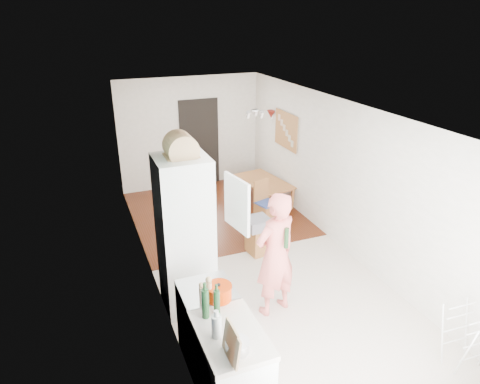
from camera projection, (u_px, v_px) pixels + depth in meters
room_shell at (251, 188)px, 6.61m from camera, size 3.20×7.00×2.50m
floor at (250, 257)px, 7.10m from camera, size 3.20×7.00×0.01m
wood_floor_overlay at (215, 212)px, 8.68m from camera, size 3.20×3.30×0.01m
sage_wall_panel at (182, 227)px, 4.13m from camera, size 0.02×3.00×1.30m
tile_splashback at (201, 320)px, 3.93m from camera, size 0.02×1.90×0.50m
doorway_recess at (200, 143)px, 9.76m from camera, size 0.90×0.04×2.00m
base_cabinet at (231, 371)px, 4.31m from camera, size 0.60×0.90×0.86m
worktop at (230, 335)px, 4.13m from camera, size 0.62×0.92×0.06m
range_cooker at (208, 323)px, 4.95m from camera, size 0.60×0.60×0.88m
cooker_top at (207, 290)px, 4.77m from camera, size 0.60×0.60×0.04m
fridge_housing at (185, 235)px, 5.58m from camera, size 0.66×0.66×2.15m
fridge_door at (237, 204)px, 5.35m from camera, size 0.14×0.56×0.70m
fridge_interior at (207, 198)px, 5.50m from camera, size 0.02×0.52×0.66m
pinboard at (286, 130)px, 8.66m from camera, size 0.03×0.90×0.70m
pinboard_frame at (286, 130)px, 8.65m from camera, size 0.00×0.94×0.74m
wall_sconce at (271, 114)px, 9.12m from camera, size 0.18×0.18×0.16m
person at (276, 244)px, 5.47m from camera, size 0.85×0.66×2.04m
dining_table at (264, 193)px, 9.12m from camera, size 0.82×1.25×0.41m
dining_chair at (267, 203)px, 8.11m from camera, size 0.45×0.45×0.85m
stool at (259, 240)px, 7.17m from camera, size 0.40×0.40×0.46m
grey_drape at (258, 223)px, 7.04m from camera, size 0.42×0.42×0.18m
drying_rack at (466, 339)px, 4.81m from camera, size 0.40×0.37×0.75m
bread_bin at (181, 148)px, 5.15m from camera, size 0.43×0.42×0.21m
red_casserole at (219, 292)px, 4.57m from camera, size 0.33×0.33×0.17m
steel_pan at (237, 346)px, 3.87m from camera, size 0.23×0.23×0.11m
held_bottle at (286, 238)px, 5.32m from camera, size 0.06×0.06×0.27m
bottle_a at (205, 304)px, 4.26m from camera, size 0.08×0.08×0.33m
bottle_b at (217, 302)px, 4.31m from camera, size 0.07×0.07×0.29m
bottle_c at (217, 326)px, 4.02m from camera, size 0.12×0.12×0.24m
pepper_mill_front at (209, 292)px, 4.51m from camera, size 0.07×0.07×0.24m
pepper_mill_back at (202, 295)px, 4.49m from camera, size 0.07×0.07×0.20m
chopping_boards at (232, 344)px, 3.73m from camera, size 0.09×0.25×0.34m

